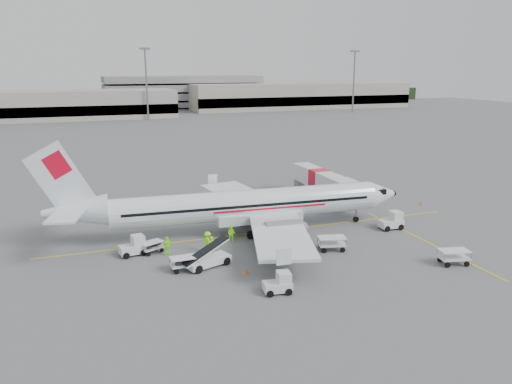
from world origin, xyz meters
The scene contains 25 objects.
ground centered at (0.00, 0.00, 0.00)m, with size 360.00×360.00×0.00m, color #56595B.
stripe_lead centered at (0.00, 0.00, 0.01)m, with size 44.00×0.20×0.01m, color yellow.
stripe_cross centered at (14.00, -8.00, 0.01)m, with size 0.20×20.00×0.01m, color yellow.
terminal_east centered at (70.00, 145.00, 5.00)m, with size 90.00×26.00×10.00m, color gray, non-canonical shape.
parking_garage centered at (25.00, 160.00, 7.00)m, with size 62.00×24.00×14.00m, color slate, non-canonical shape.
treeline centered at (0.00, 175.00, 3.00)m, with size 300.00×3.00×6.00m, color black, non-canonical shape.
mast_center centered at (5.00, 118.00, 11.00)m, with size 3.20×1.20×22.00m, color slate, non-canonical shape.
mast_east centered at (80.00, 118.00, 11.00)m, with size 3.20×1.20×22.00m, color slate, non-canonical shape.
aircraft centered at (-1.33, 0.61, 4.98)m, with size 36.11×28.31×9.96m, color white, non-canonical shape.
jet_bridge centered at (11.21, 9.48, 1.97)m, with size 2.81×14.97×3.93m, color silver, non-canonical shape.
belt_loader centered at (-7.57, -6.84, 1.42)m, with size 5.25×1.97×2.84m, color silver, non-canonical shape.
tug_fore centered at (13.01, -3.54, 0.93)m, with size 2.41×1.38×1.87m, color silver, non-canonical shape.
tug_mid centered at (-3.94, -13.63, 0.82)m, with size 2.12×1.22×1.64m, color silver, non-canonical shape.
tug_aft centered at (-13.28, -2.00, 0.89)m, with size 2.30×1.32×1.78m, color silver, non-canonical shape.
cart_loaded_a centered at (-9.64, -6.99, 0.59)m, with size 2.25×1.33×1.18m, color silver, non-canonical shape.
cart_loaded_b centered at (-11.56, -2.00, 0.53)m, with size 2.03×1.20×1.06m, color silver, non-canonical shape.
cart_empty_a centered at (4.19, -7.01, 0.65)m, with size 2.50×1.48×1.31m, color silver, non-canonical shape.
cart_empty_b centered at (12.45, -13.59, 0.65)m, with size 2.50×1.48×1.30m, color silver, non-canonical shape.
cone_nose centered at (22.13, 3.22, 0.27)m, with size 0.33×0.33×0.54m, color #F55316.
cone_port centered at (6.88, 16.94, 0.29)m, with size 0.36×0.36×0.59m, color #F55316.
cone_stbd centered at (-4.98, -9.41, 0.29)m, with size 0.36×0.36×0.58m, color #F55316.
crew_a centered at (-6.59, -4.70, 0.93)m, with size 0.68×0.45×1.86m, color #76E712.
crew_b centered at (-3.81, -1.50, 0.79)m, with size 0.77×0.60×1.58m, color #76E712.
crew_c centered at (-6.67, -3.40, 0.95)m, with size 1.23×0.71×1.91m, color #76E712.
crew_d centered at (-10.31, -3.06, 0.88)m, with size 1.03×0.43×1.76m, color #76E712.
Camera 1 is at (-17.18, -45.58, 16.54)m, focal length 35.00 mm.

